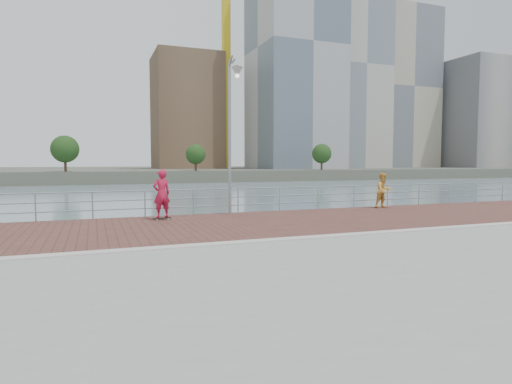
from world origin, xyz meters
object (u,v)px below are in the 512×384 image
object	(u,v)px
guardrail	(216,198)
street_lamp	(233,107)
bystander	(383,190)
skateboarder	(162,194)

from	to	relation	value
guardrail	street_lamp	xyz separation A→B (m)	(0.49, -0.97, 3.91)
street_lamp	bystander	world-z (taller)	street_lamp
street_lamp	bystander	bearing A→B (deg)	1.67
guardrail	skateboarder	bearing A→B (deg)	-153.42
guardrail	skateboarder	distance (m)	2.90
skateboarder	bystander	size ratio (longest dim) A/B	1.08
skateboarder	bystander	world-z (taller)	skateboarder
guardrail	bystander	distance (m)	8.44
guardrail	bystander	world-z (taller)	bystander
guardrail	skateboarder	world-z (taller)	skateboarder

